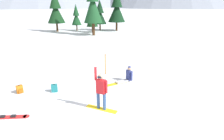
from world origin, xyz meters
TOP-DOWN VIEW (x-y plane):
  - ground_plane at (0.00, 0.00)m, footprint 800.00×800.00m
  - snowboarder_foreground at (0.34, 0.72)m, footprint 1.34×1.21m
  - snowboarder_midground at (2.65, 3.44)m, footprint 1.83×0.76m
  - loose_snowboard_near_left at (-3.68, 1.24)m, footprint 1.82×0.67m
  - backpack_orange at (-3.51, 3.68)m, footprint 0.37×0.35m
  - backpack_teal at (-1.69, 3.28)m, footprint 0.34×0.29m
  - trail_marker_pole at (1.72, 5.11)m, footprint 0.06×0.06m
  - pine_tree_slender at (9.32, 25.48)m, footprint 2.95×2.95m
  - pine_tree_broad at (4.86, 24.79)m, footprint 1.92×1.92m
  - pine_tree_tall at (-0.69, 27.34)m, footprint 2.86×2.86m
  - pine_tree_twin at (2.67, 27.73)m, footprint 1.72×1.72m
  - pine_tree_short at (6.62, 26.62)m, footprint 2.23×2.23m
  - pine_tree_young at (4.43, 21.78)m, footprint 2.74×2.74m

SIDE VIEW (x-z plane):
  - ground_plane at x=0.00m, z-range 0.00..0.00m
  - loose_snowboard_near_left at x=-3.68m, z-range -0.02..0.07m
  - backpack_orange at x=-3.51m, z-range -0.02..0.45m
  - backpack_teal at x=-1.69m, z-range -0.02..0.45m
  - snowboarder_midground at x=2.65m, z-range -0.15..0.85m
  - trail_marker_pole at x=1.72m, z-range 0.00..1.46m
  - snowboarder_foreground at x=0.34m, z-range -0.05..1.97m
  - pine_tree_broad at x=4.86m, z-range 0.20..4.61m
  - pine_tree_twin at x=2.67m, z-range 0.20..4.67m
  - pine_tree_short at x=6.62m, z-range 0.24..5.47m
  - pine_tree_tall at x=-0.69m, z-range 0.30..6.93m
  - pine_tree_slender at x=9.32m, z-range 0.31..7.23m
  - pine_tree_young at x=4.43m, z-range 0.37..8.81m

